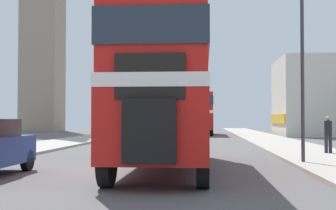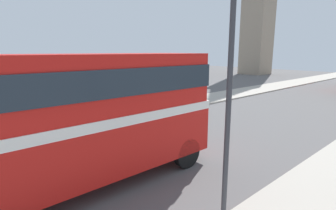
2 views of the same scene
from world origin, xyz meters
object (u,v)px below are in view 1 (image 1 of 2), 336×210
bus_distant (200,110)px  street_lamp (302,47)px  double_decker_bus (168,85)px  pedestrian_walking (328,132)px

bus_distant → street_lamp: 30.57m
double_decker_bus → pedestrian_walking: bearing=42.8°
bus_distant → pedestrian_walking: size_ratio=6.08×
bus_distant → street_lamp: street_lamp is taller
double_decker_bus → bus_distant: size_ratio=1.05×
pedestrian_walking → street_lamp: street_lamp is taller
bus_distant → street_lamp: size_ratio=1.60×
double_decker_bus → pedestrian_walking: 8.72m
double_decker_bus → street_lamp: street_lamp is taller
pedestrian_walking → street_lamp: 5.48m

